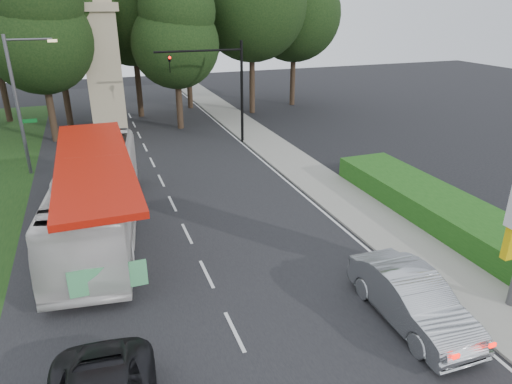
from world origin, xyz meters
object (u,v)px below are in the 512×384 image
object	(u,v)px
transit_bus	(98,196)
sedan_silver	(412,299)
traffic_signal_mast	(224,79)
monument	(103,67)
streetlight_signs	(20,100)

from	to	relation	value
transit_bus	sedan_silver	world-z (taller)	transit_bus
traffic_signal_mast	monument	distance (m)	9.76
streetlight_signs	transit_bus	distance (m)	10.41
monument	sedan_silver	xyz separation A→B (m)	(7.50, -27.41, -4.26)
transit_bus	sedan_silver	bearing A→B (deg)	-40.43
streetlight_signs	sedan_silver	world-z (taller)	streetlight_signs
streetlight_signs	transit_bus	xyz separation A→B (m)	(3.49, -9.43, -2.70)
monument	transit_bus	world-z (taller)	monument
streetlight_signs	transit_bus	bearing A→B (deg)	-69.70
traffic_signal_mast	transit_bus	world-z (taller)	traffic_signal_mast
traffic_signal_mast	streetlight_signs	size ratio (longest dim) A/B	0.90
monument	transit_bus	xyz separation A→B (m)	(-1.50, -17.42, -3.37)
transit_bus	streetlight_signs	bearing A→B (deg)	117.86
sedan_silver	monument	bearing A→B (deg)	106.44
monument	sedan_silver	size ratio (longest dim) A/B	1.97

